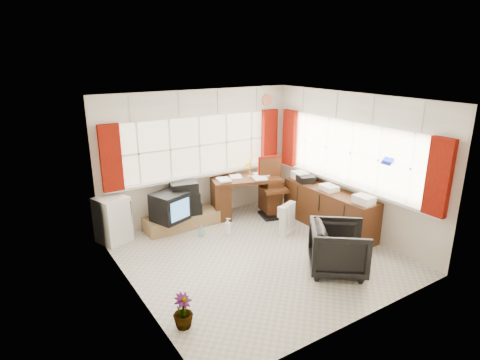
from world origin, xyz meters
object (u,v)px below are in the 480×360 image
object	(u,v)px
desk	(246,194)
radiator	(287,222)
credenza	(329,208)
tv_bench	(182,220)
mini_fridge	(113,220)
crt_tv	(170,207)
desk_lamp	(250,163)
office_chair	(338,248)
task_chair	(271,184)

from	to	relation	value
desk	radiator	size ratio (longest dim) A/B	2.56
credenza	tv_bench	bearing A→B (deg)	146.30
mini_fridge	credenza	bearing A→B (deg)	-24.39
radiator	mini_fridge	distance (m)	3.06
tv_bench	crt_tv	bearing A→B (deg)	-154.69
mini_fridge	desk_lamp	bearing A→B (deg)	-4.76
desk_lamp	office_chair	distance (m)	2.70
office_chair	mini_fridge	size ratio (longest dim) A/B	1.02
desk	task_chair	world-z (taller)	task_chair
desk	desk_lamp	distance (m)	0.64
tv_bench	office_chair	bearing A→B (deg)	-65.09
desk	desk_lamp	size ratio (longest dim) A/B	3.61
desk_lamp	mini_fridge	world-z (taller)	desk_lamp
radiator	desk	bearing A→B (deg)	95.36
tv_bench	mini_fridge	distance (m)	1.28
office_chair	credenza	xyz separation A→B (m)	(1.00, 1.22, 0.01)
task_chair	credenza	xyz separation A→B (m)	(0.48, -1.13, -0.24)
desk_lamp	desk	bearing A→B (deg)	173.10
credenza	radiator	bearing A→B (deg)	166.02
desk_lamp	crt_tv	size ratio (longest dim) A/B	0.59
crt_tv	mini_fridge	bearing A→B (deg)	167.83
desk_lamp	tv_bench	bearing A→B (deg)	174.29
credenza	tv_bench	xyz separation A→B (m)	(-2.28, 1.52, -0.26)
task_chair	mini_fridge	xyz separation A→B (m)	(-3.05, 0.47, -0.23)
credenza	office_chair	bearing A→B (deg)	-129.41
office_chair	crt_tv	size ratio (longest dim) A/B	1.17
office_chair	credenza	world-z (taller)	credenza
crt_tv	credenza	bearing A→B (deg)	-28.55
mini_fridge	office_chair	bearing A→B (deg)	-48.20
office_chair	credenza	bearing A→B (deg)	-1.00
task_chair	credenza	size ratio (longest dim) A/B	0.59
credenza	mini_fridge	size ratio (longest dim) A/B	2.48
task_chair	credenza	world-z (taller)	task_chair
office_chair	mini_fridge	world-z (taller)	mini_fridge
desk	mini_fridge	distance (m)	2.61
tv_bench	radiator	bearing A→B (deg)	-41.99
task_chair	radiator	size ratio (longest dim) A/B	2.03
desk_lamp	radiator	world-z (taller)	desk_lamp
task_chair	crt_tv	xyz separation A→B (m)	(-2.08, 0.26, -0.12)
task_chair	credenza	bearing A→B (deg)	-67.12
task_chair	office_chair	distance (m)	2.43
office_chair	radiator	world-z (taller)	office_chair
tv_bench	mini_fridge	world-z (taller)	mini_fridge
tv_bench	desk_lamp	bearing A→B (deg)	-5.71
radiator	mini_fridge	xyz separation A→B (m)	(-2.71, 1.40, 0.17)
desk	crt_tv	bearing A→B (deg)	179.89
office_chair	crt_tv	xyz separation A→B (m)	(-1.55, 2.61, 0.13)
crt_tv	mini_fridge	world-z (taller)	mini_fridge
desk	desk_lamp	xyz separation A→B (m)	(0.09, -0.01, 0.64)
office_chair	crt_tv	distance (m)	3.04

